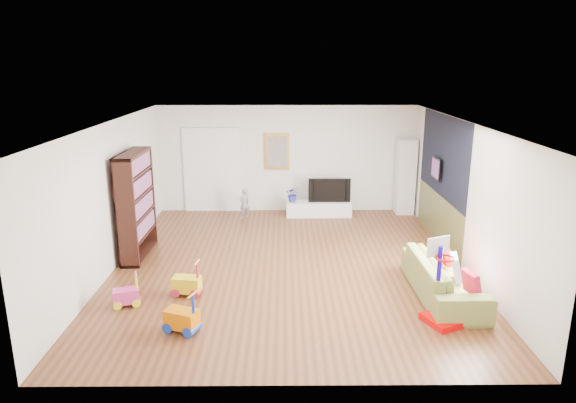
{
  "coord_description": "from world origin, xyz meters",
  "views": [
    {
      "loc": [
        -0.08,
        -9.09,
        3.75
      ],
      "look_at": [
        0.0,
        0.4,
        1.15
      ],
      "focal_mm": 32.0,
      "sensor_mm": 36.0,
      "label": 1
    }
  ],
  "objects_px": {
    "bookshelf": "(136,205)",
    "basketball_hoop": "(445,283)",
    "sofa": "(444,278)",
    "media_console": "(319,209)"
  },
  "relations": [
    {
      "from": "bookshelf",
      "to": "basketball_hoop",
      "type": "bearing_deg",
      "value": -27.98
    },
    {
      "from": "media_console",
      "to": "bookshelf",
      "type": "distance_m",
      "value": 4.68
    },
    {
      "from": "media_console",
      "to": "sofa",
      "type": "bearing_deg",
      "value": -70.18
    },
    {
      "from": "bookshelf",
      "to": "basketball_hoop",
      "type": "xyz_separation_m",
      "value": [
        5.22,
        -2.82,
        -0.39
      ]
    },
    {
      "from": "basketball_hoop",
      "to": "bookshelf",
      "type": "bearing_deg",
      "value": 127.73
    },
    {
      "from": "bookshelf",
      "to": "sofa",
      "type": "xyz_separation_m",
      "value": [
        5.51,
        -1.9,
        -0.72
      ]
    },
    {
      "from": "bookshelf",
      "to": "sofa",
      "type": "bearing_deg",
      "value": -18.61
    },
    {
      "from": "bookshelf",
      "to": "basketball_hoop",
      "type": "distance_m",
      "value": 5.95
    },
    {
      "from": "media_console",
      "to": "basketball_hoop",
      "type": "bearing_deg",
      "value": -76.25
    },
    {
      "from": "sofa",
      "to": "basketball_hoop",
      "type": "relative_size",
      "value": 1.7
    }
  ]
}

